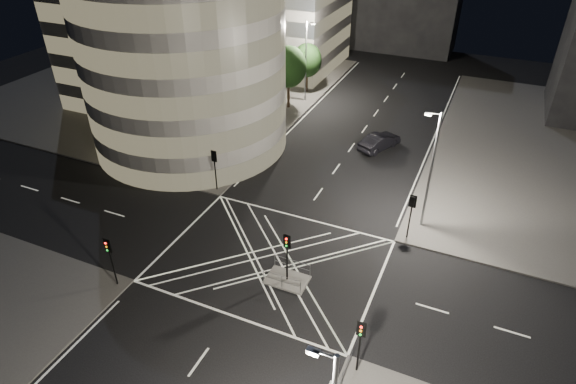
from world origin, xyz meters
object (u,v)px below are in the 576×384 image
at_px(central_island, 287,280).
at_px(traffic_signal_fl, 215,163).
at_px(traffic_signal_fr, 412,209).
at_px(traffic_signal_island, 287,249).
at_px(street_lamp_left_far, 306,59).
at_px(traffic_signal_nr, 360,338).
at_px(street_lamp_left_near, 235,113).
at_px(traffic_signal_nl, 110,254).
at_px(sedan, 379,141).
at_px(street_lamp_right_far, 431,168).

distance_m(central_island, traffic_signal_fl, 13.91).
xyz_separation_m(traffic_signal_fr, traffic_signal_island, (-6.80, -8.30, 0.00)).
distance_m(traffic_signal_fl, street_lamp_left_far, 23.36).
relative_size(traffic_signal_nr, street_lamp_left_near, 0.40).
bearing_deg(traffic_signal_nl, traffic_signal_island, 26.14).
bearing_deg(traffic_signal_fr, traffic_signal_nr, -90.00).
xyz_separation_m(traffic_signal_nr, sedan, (-6.06, 27.76, -2.06)).
xyz_separation_m(traffic_signal_nl, street_lamp_left_near, (-0.64, 18.80, 2.63)).
height_order(traffic_signal_nl, street_lamp_left_near, street_lamp_left_near).
bearing_deg(sedan, traffic_signal_nr, 126.77).
bearing_deg(central_island, traffic_signal_fl, 142.46).
bearing_deg(traffic_signal_nl, sedan, 67.42).
relative_size(central_island, street_lamp_left_near, 0.30).
relative_size(traffic_signal_fl, street_lamp_left_far, 0.40).
relative_size(traffic_signal_nr, traffic_signal_island, 1.00).
bearing_deg(traffic_signal_nl, traffic_signal_fl, 90.00).
bearing_deg(sedan, traffic_signal_fl, 75.27).
bearing_deg(traffic_signal_nl, street_lamp_left_far, 90.99).
distance_m(traffic_signal_fl, traffic_signal_nl, 13.60).
bearing_deg(traffic_signal_fr, street_lamp_left_far, 128.17).
relative_size(traffic_signal_nr, street_lamp_right_far, 0.40).
bearing_deg(central_island, traffic_signal_fr, 50.67).
xyz_separation_m(traffic_signal_island, sedan, (0.74, 22.46, -2.06)).
relative_size(central_island, sedan, 0.58).
distance_m(traffic_signal_fl, street_lamp_right_far, 18.55).
bearing_deg(street_lamp_right_far, street_lamp_left_far, 131.94).
height_order(central_island, traffic_signal_nl, traffic_signal_nl).
relative_size(traffic_signal_fr, street_lamp_left_far, 0.40).
height_order(traffic_signal_island, street_lamp_left_far, street_lamp_left_far).
bearing_deg(sedan, street_lamp_left_near, 60.79).
distance_m(traffic_signal_nl, street_lamp_left_far, 36.90).
relative_size(traffic_signal_fr, street_lamp_right_far, 0.40).
relative_size(traffic_signal_island, sedan, 0.77).
xyz_separation_m(traffic_signal_island, street_lamp_left_far, (-11.44, 31.50, 2.63)).
relative_size(traffic_signal_island, street_lamp_left_near, 0.40).
relative_size(traffic_signal_fl, street_lamp_left_near, 0.40).
bearing_deg(traffic_signal_nl, street_lamp_right_far, 40.91).
bearing_deg(street_lamp_left_far, sedan, -36.60).
height_order(central_island, traffic_signal_island, traffic_signal_island).
distance_m(traffic_signal_fl, traffic_signal_fr, 17.60).
xyz_separation_m(traffic_signal_fl, street_lamp_left_near, (-0.64, 5.20, 2.63)).
bearing_deg(traffic_signal_fr, traffic_signal_nl, -142.31).
relative_size(traffic_signal_nl, traffic_signal_fr, 1.00).
distance_m(central_island, traffic_signal_fr, 11.10).
bearing_deg(traffic_signal_fl, sedan, 50.81).
height_order(traffic_signal_fr, traffic_signal_island, same).
distance_m(traffic_signal_nr, street_lamp_right_far, 16.03).
relative_size(traffic_signal_nr, street_lamp_left_far, 0.40).
distance_m(street_lamp_left_far, sedan, 15.88).
xyz_separation_m(traffic_signal_nr, traffic_signal_island, (-6.80, 5.30, 0.00)).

